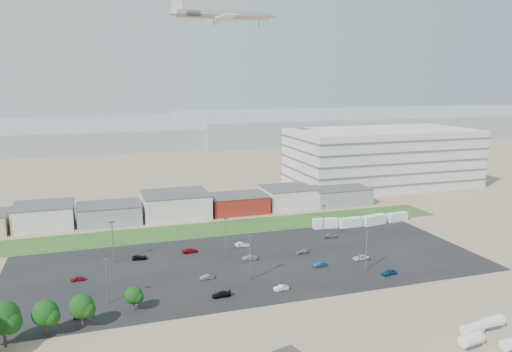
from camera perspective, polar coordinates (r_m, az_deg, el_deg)
name	(u,v)px	position (r m, az deg, el deg)	size (l,w,h in m)	color
ground	(257,297)	(111.08, 0.06, -13.63)	(700.00, 700.00, 0.00)	#977E60
parking_lot	(251,263)	(130.08, -0.62, -9.88)	(120.00, 50.00, 0.01)	black
grass_strip	(205,230)	(158.21, -5.88, -6.13)	(160.00, 16.00, 0.02)	#254B1C
hills_backdrop	(184,132)	(419.29, -8.28, 5.03)	(700.00, 200.00, 9.00)	gray
building_row	(143,207)	(172.85, -12.79, -3.51)	(170.00, 20.00, 8.00)	silver
parking_garage	(382,157)	(228.94, 14.16, 2.08)	(80.00, 40.00, 25.00)	silver
storage_tank_nw	(472,329)	(103.38, 23.48, -15.75)	(4.29, 2.15, 2.58)	silver
storage_tank_ne	(492,322)	(107.70, 25.38, -14.80)	(4.30, 2.15, 2.58)	silver
storage_tank_sw	(471,339)	(99.61, 23.40, -16.77)	(4.39, 2.20, 2.63)	silver
box_trailer_a	(325,223)	(160.54, 7.91, -5.38)	(7.90, 2.47, 2.96)	silver
box_trailer_b	(350,222)	(162.96, 10.73, -5.23)	(7.71, 2.41, 2.89)	silver
box_trailer_c	(374,220)	(167.10, 13.35, -4.90)	(8.27, 2.58, 3.10)	silver
box_trailer_d	(397,217)	(173.08, 15.84, -4.52)	(7.48, 2.34, 2.80)	silver
tree_left	(3,321)	(100.60, -26.95, -14.59)	(6.41, 6.41, 9.61)	black
tree_mid	(45,316)	(101.81, -22.93, -14.52)	(5.16, 5.16, 7.74)	black
tree_right	(82,309)	(102.58, -19.30, -14.14)	(5.00, 5.00, 7.50)	black
tree_near	(134,297)	(106.81, -13.82, -13.29)	(3.89, 3.89, 5.83)	black
lightpole_front_l	(107,281)	(110.82, -16.69, -11.44)	(1.14, 0.48, 9.72)	slate
lightpole_front_m	(250,258)	(117.64, -0.68, -9.34)	(1.28, 0.53, 10.89)	slate
lightpole_front_r	(366,251)	(126.64, 12.49, -8.37)	(1.16, 0.48, 9.83)	slate
lightpole_back_l	(113,242)	(133.61, -16.05, -7.28)	(1.28, 0.53, 10.88)	slate
lightpole_back_m	(226,236)	(135.80, -3.47, -6.81)	(1.15, 0.48, 9.77)	slate
lightpole_back_r	(323,223)	(147.75, 7.72, -5.30)	(1.22, 0.51, 10.40)	slate
airliner	(224,16)	(196.41, -3.73, 17.83)	(44.01, 30.01, 13.00)	silver
parked_car_0	(361,258)	(134.58, 11.87, -9.11)	(2.07, 4.48, 1.25)	silver
parked_car_1	(320,264)	(128.24, 7.31, -9.99)	(1.28, 3.66, 1.21)	navy
parked_car_2	(389,272)	(126.39, 14.95, -10.57)	(1.56, 3.87, 1.32)	navy
parked_car_3	(221,294)	(111.01, -3.99, -13.33)	(1.69, 4.16, 1.21)	black
parked_car_4	(207,277)	(120.38, -5.63, -11.40)	(1.20, 3.45, 1.14)	#595B5E
parked_car_5	(78,279)	(125.97, -19.71, -10.99)	(1.29, 3.20, 1.09)	maroon
parked_car_6	(190,250)	(138.16, -7.55, -8.44)	(1.77, 4.35, 1.26)	maroon
parked_car_7	(249,258)	(131.55, -0.75, -9.34)	(1.34, 3.84, 1.27)	#A5A5AA
parked_car_8	(331,236)	(151.17, 8.61, -6.75)	(1.55, 3.85, 1.31)	#A5A5AA
parked_car_9	(139,257)	(135.57, -13.18, -9.05)	(1.82, 3.95, 1.10)	black
parked_car_10	(83,315)	(107.71, -19.18, -14.77)	(1.53, 3.77, 1.10)	#595B5E
parked_car_11	(242,244)	(141.81, -1.59, -7.82)	(1.37, 3.93, 1.30)	silver
parked_car_12	(302,252)	(136.99, 5.29, -8.59)	(1.54, 3.78, 1.10)	#A5A5AA
parked_car_13	(281,288)	(114.12, 2.88, -12.64)	(1.22, 3.49, 1.15)	silver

